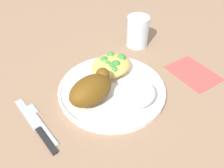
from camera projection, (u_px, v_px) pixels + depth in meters
name	position (u px, v px, depth m)	size (l,w,h in m)	color
ground_plane	(112.00, 92.00, 0.61)	(2.00, 2.00, 0.00)	#997356
plate	(112.00, 89.00, 0.60)	(0.27, 0.27, 0.02)	white
roasted_chicken	(91.00, 89.00, 0.54)	(0.12, 0.07, 0.06)	brown
rice_pile	(135.00, 93.00, 0.55)	(0.10, 0.09, 0.04)	white
mac_cheese_with_broccoli	(111.00, 65.00, 0.63)	(0.11, 0.10, 0.04)	#E8B855
fork	(40.00, 121.00, 0.53)	(0.03, 0.14, 0.01)	#B2B2B7
knife	(38.00, 128.00, 0.52)	(0.03, 0.19, 0.01)	black
water_glass	(138.00, 31.00, 0.74)	(0.07, 0.07, 0.09)	silver
napkin	(193.00, 73.00, 0.66)	(0.10, 0.13, 0.00)	#DB4C47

